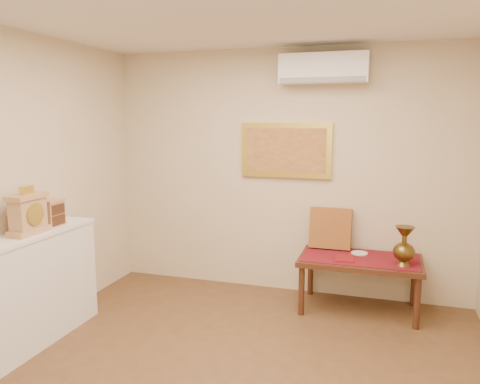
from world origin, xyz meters
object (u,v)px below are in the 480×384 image
at_px(brass_urn_tall, 404,242).
at_px(display_ledge, 3,302).
at_px(mantel_clock, 28,214).
at_px(low_table, 360,264).
at_px(wooden_chest, 51,213).

relative_size(brass_urn_tall, display_ledge, 0.23).
distance_m(brass_urn_tall, mantel_clock, 3.39).
distance_m(mantel_clock, low_table, 3.15).
bearing_deg(mantel_clock, display_ledge, -95.92).
bearing_deg(brass_urn_tall, wooden_chest, -159.81).
relative_size(display_ledge, low_table, 1.68).
relative_size(brass_urn_tall, low_table, 0.38).
bearing_deg(low_table, mantel_clock, -149.26).
height_order(mantel_clock, wooden_chest, mantel_clock).
bearing_deg(wooden_chest, display_ledge, -91.31).
distance_m(brass_urn_tall, display_ledge, 3.55).
xyz_separation_m(brass_urn_tall, wooden_chest, (-3.07, -1.13, 0.31)).
bearing_deg(low_table, brass_urn_tall, -19.11).
distance_m(brass_urn_tall, low_table, 0.53).
xyz_separation_m(mantel_clock, wooden_chest, (-0.02, 0.30, -0.05)).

